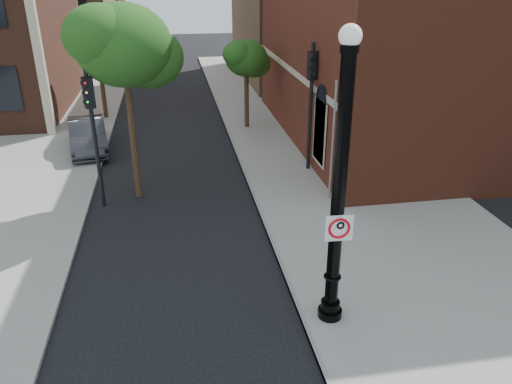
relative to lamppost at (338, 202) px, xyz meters
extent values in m
plane|color=black|center=(-2.72, -0.21, -3.24)|extent=(120.00, 120.00, 0.00)
cube|color=gray|center=(3.28, 9.79, -3.18)|extent=(8.00, 60.00, 0.12)
cube|color=gray|center=(-11.72, 17.79, -3.18)|extent=(10.00, 50.00, 0.12)
cube|color=gray|center=(-0.67, 9.79, -3.17)|extent=(0.10, 60.00, 0.14)
cube|color=black|center=(2.24, 8.79, -1.24)|extent=(0.08, 1.40, 2.40)
cube|color=beige|center=(2.25, 13.79, 0.26)|extent=(0.06, 16.00, 0.25)
cylinder|color=black|center=(0.00, 0.00, -3.08)|extent=(0.59, 0.59, 0.32)
cylinder|color=black|center=(0.00, 0.00, -2.81)|extent=(0.47, 0.47, 0.26)
cylinder|color=black|center=(0.00, 0.00, 0.15)|extent=(0.32, 0.32, 6.14)
torus|color=black|center=(0.00, 0.00, -1.97)|extent=(0.42, 0.42, 0.06)
cylinder|color=black|center=(0.00, 0.00, 3.31)|extent=(0.38, 0.38, 0.16)
sphere|color=silver|center=(0.00, 0.00, 3.54)|extent=(0.47, 0.47, 0.47)
cube|color=white|center=(0.01, -0.18, -0.57)|extent=(0.64, 0.04, 0.64)
cube|color=black|center=(0.01, -0.18, -0.27)|extent=(0.64, 0.03, 0.05)
cube|color=black|center=(0.01, -0.18, -0.86)|extent=(0.64, 0.03, 0.05)
cube|color=black|center=(-0.29, -0.17, -0.57)|extent=(0.05, 0.01, 0.64)
cube|color=black|center=(0.30, -0.19, -0.57)|extent=(0.05, 0.01, 0.64)
torus|color=red|center=(0.01, -0.18, -0.57)|extent=(0.52, 0.08, 0.51)
cube|color=red|center=(0.01, -0.18, -0.57)|extent=(0.36, 0.02, 0.36)
cube|color=black|center=(-0.05, -0.18, -0.57)|extent=(0.06, 0.01, 0.30)
torus|color=black|center=(0.03, -0.18, -0.50)|extent=(0.20, 0.07, 0.20)
cylinder|color=black|center=(0.01, -0.18, -0.28)|extent=(0.03, 0.02, 0.03)
imported|color=#2E2E33|center=(-7.50, 13.97, -2.48)|extent=(2.35, 4.80, 1.51)
cylinder|color=black|center=(-6.20, 7.65, -0.73)|extent=(0.15, 0.15, 5.02)
cube|color=black|center=(-6.20, 7.65, 0.94)|extent=(0.41, 0.39, 1.05)
sphere|color=#E50505|center=(-6.27, 7.50, 1.31)|extent=(0.19, 0.19, 0.19)
sphere|color=#FF8C00|center=(-6.27, 7.50, 1.00)|extent=(0.19, 0.19, 0.19)
sphere|color=#00E519|center=(-6.27, 7.50, 0.68)|extent=(0.19, 0.19, 0.19)
cylinder|color=black|center=(2.08, 9.75, -0.56)|extent=(0.16, 0.16, 5.35)
cube|color=black|center=(2.08, 9.75, 1.22)|extent=(0.38, 0.36, 1.11)
sphere|color=#E50505|center=(2.05, 9.57, 1.61)|extent=(0.20, 0.20, 0.20)
sphere|color=#FF8C00|center=(2.05, 9.57, 1.27)|extent=(0.20, 0.20, 0.20)
sphere|color=#00E519|center=(2.05, 9.57, 0.94)|extent=(0.20, 0.20, 0.20)
cylinder|color=#999999|center=(2.08, 6.71, -0.99)|extent=(0.09, 0.09, 4.50)
cylinder|color=#352415|center=(-4.96, 8.29, -0.63)|extent=(0.24, 0.24, 5.22)
ellipsoid|color=#1A4913|center=(-4.96, 8.29, 2.36)|extent=(3.28, 3.28, 2.79)
ellipsoid|color=#1A4913|center=(-4.21, 8.88, 1.84)|extent=(2.54, 2.54, 2.16)
ellipsoid|color=#1A4913|center=(-5.63, 7.84, 2.73)|extent=(2.39, 2.39, 2.03)
cylinder|color=#352415|center=(-7.27, 19.51, -1.61)|extent=(0.24, 0.24, 3.26)
ellipsoid|color=#1A4913|center=(-7.27, 19.51, 0.26)|extent=(2.05, 2.05, 1.74)
ellipsoid|color=#1A4913|center=(-6.81, 19.88, -0.07)|extent=(1.58, 1.58, 1.35)
ellipsoid|color=#1A4913|center=(-7.69, 19.23, 0.49)|extent=(1.49, 1.49, 1.27)
cylinder|color=#352415|center=(0.44, 16.31, -1.49)|extent=(0.24, 0.24, 3.50)
ellipsoid|color=#1A4913|center=(0.44, 16.31, 0.51)|extent=(2.20, 2.20, 1.87)
ellipsoid|color=#1A4913|center=(0.94, 16.71, 0.16)|extent=(1.70, 1.70, 1.44)
ellipsoid|color=#1A4913|center=(-0.01, 16.01, 0.76)|extent=(1.60, 1.60, 1.36)
camera|label=1|loc=(-3.48, -9.53, 4.74)|focal=35.00mm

